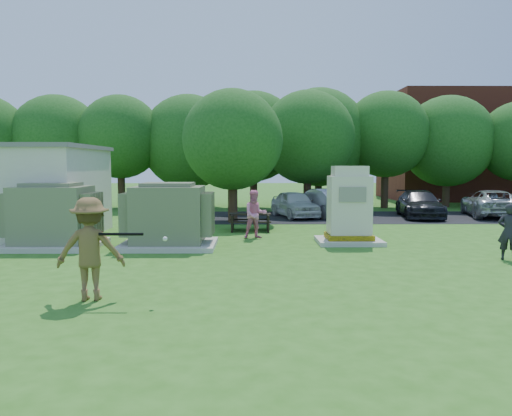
{
  "coord_description": "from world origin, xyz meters",
  "views": [
    {
      "loc": [
        -0.15,
        -11.4,
        2.65
      ],
      "look_at": [
        0.0,
        4.0,
        1.3
      ],
      "focal_mm": 35.0,
      "sensor_mm": 36.0,
      "label": 1
    }
  ],
  "objects_px": {
    "transformer_left": "(53,217)",
    "batter": "(90,249)",
    "transformer_right": "(169,217)",
    "picnic_table": "(250,220)",
    "person_at_picnic": "(255,214)",
    "car_dark": "(420,204)",
    "generator_cabinet": "(349,210)",
    "car_silver_a": "(324,202)",
    "car_white": "(295,204)",
    "person_by_generator": "(509,232)",
    "car_silver_b": "(491,203)"
  },
  "relations": [
    {
      "from": "transformer_left",
      "to": "batter",
      "type": "relative_size",
      "value": 1.49
    },
    {
      "from": "transformer_right",
      "to": "picnic_table",
      "type": "distance_m",
      "value": 4.73
    },
    {
      "from": "person_at_picnic",
      "to": "transformer_left",
      "type": "bearing_deg",
      "value": -175.27
    },
    {
      "from": "car_dark",
      "to": "batter",
      "type": "bearing_deg",
      "value": -119.79
    },
    {
      "from": "batter",
      "to": "car_dark",
      "type": "distance_m",
      "value": 19.07
    },
    {
      "from": "transformer_right",
      "to": "generator_cabinet",
      "type": "relative_size",
      "value": 1.15
    },
    {
      "from": "transformer_left",
      "to": "transformer_right",
      "type": "height_order",
      "value": "same"
    },
    {
      "from": "generator_cabinet",
      "to": "transformer_left",
      "type": "bearing_deg",
      "value": -175.69
    },
    {
      "from": "car_dark",
      "to": "transformer_right",
      "type": "bearing_deg",
      "value": -133.73
    },
    {
      "from": "transformer_left",
      "to": "transformer_right",
      "type": "bearing_deg",
      "value": 0.0
    },
    {
      "from": "person_at_picnic",
      "to": "car_dark",
      "type": "height_order",
      "value": "person_at_picnic"
    },
    {
      "from": "generator_cabinet",
      "to": "car_silver_a",
      "type": "relative_size",
      "value": 0.6
    },
    {
      "from": "batter",
      "to": "person_at_picnic",
      "type": "bearing_deg",
      "value": -118.11
    },
    {
      "from": "generator_cabinet",
      "to": "car_silver_a",
      "type": "distance_m",
      "value": 8.65
    },
    {
      "from": "car_white",
      "to": "person_at_picnic",
      "type": "bearing_deg",
      "value": -120.93
    },
    {
      "from": "generator_cabinet",
      "to": "person_at_picnic",
      "type": "bearing_deg",
      "value": 159.88
    },
    {
      "from": "person_at_picnic",
      "to": "person_by_generator",
      "type": "bearing_deg",
      "value": -42.27
    },
    {
      "from": "transformer_right",
      "to": "generator_cabinet",
      "type": "xyz_separation_m",
      "value": [
        5.94,
        0.73,
        0.17
      ]
    },
    {
      "from": "transformer_left",
      "to": "picnic_table",
      "type": "relative_size",
      "value": 1.83
    },
    {
      "from": "batter",
      "to": "car_white",
      "type": "relative_size",
      "value": 0.51
    },
    {
      "from": "car_white",
      "to": "transformer_left",
      "type": "bearing_deg",
      "value": -148.31
    },
    {
      "from": "transformer_left",
      "to": "car_silver_b",
      "type": "height_order",
      "value": "transformer_left"
    },
    {
      "from": "transformer_left",
      "to": "car_silver_b",
      "type": "distance_m",
      "value": 20.66
    },
    {
      "from": "picnic_table",
      "to": "car_white",
      "type": "height_order",
      "value": "car_white"
    },
    {
      "from": "transformer_right",
      "to": "batter",
      "type": "bearing_deg",
      "value": -94.44
    },
    {
      "from": "picnic_table",
      "to": "transformer_right",
      "type": "bearing_deg",
      "value": -123.72
    },
    {
      "from": "person_by_generator",
      "to": "person_at_picnic",
      "type": "relative_size",
      "value": 0.91
    },
    {
      "from": "car_silver_b",
      "to": "picnic_table",
      "type": "bearing_deg",
      "value": 35.98
    },
    {
      "from": "car_dark",
      "to": "transformer_left",
      "type": "bearing_deg",
      "value": -141.44
    },
    {
      "from": "transformer_right",
      "to": "person_at_picnic",
      "type": "xyz_separation_m",
      "value": [
        2.79,
        1.88,
        -0.1
      ]
    },
    {
      "from": "picnic_table",
      "to": "batter",
      "type": "bearing_deg",
      "value": -106.92
    },
    {
      "from": "transformer_left",
      "to": "picnic_table",
      "type": "xyz_separation_m",
      "value": [
        6.31,
        3.91,
        -0.53
      ]
    },
    {
      "from": "car_silver_a",
      "to": "car_dark",
      "type": "bearing_deg",
      "value": 153.15
    },
    {
      "from": "picnic_table",
      "to": "person_at_picnic",
      "type": "distance_m",
      "value": 2.08
    },
    {
      "from": "picnic_table",
      "to": "person_at_picnic",
      "type": "bearing_deg",
      "value": -84.8
    },
    {
      "from": "car_silver_a",
      "to": "car_white",
      "type": "bearing_deg",
      "value": -9.6
    },
    {
      "from": "person_at_picnic",
      "to": "generator_cabinet",
      "type": "bearing_deg",
      "value": -31.54
    },
    {
      "from": "batter",
      "to": "car_silver_a",
      "type": "height_order",
      "value": "batter"
    },
    {
      "from": "transformer_right",
      "to": "car_silver_a",
      "type": "height_order",
      "value": "transformer_right"
    },
    {
      "from": "transformer_left",
      "to": "car_white",
      "type": "xyz_separation_m",
      "value": [
        8.55,
        9.06,
        -0.3
      ]
    },
    {
      "from": "batter",
      "to": "car_silver_a",
      "type": "distance_m",
      "value": 17.06
    },
    {
      "from": "generator_cabinet",
      "to": "car_dark",
      "type": "relative_size",
      "value": 0.57
    },
    {
      "from": "car_dark",
      "to": "car_silver_a",
      "type": "bearing_deg",
      "value": -178.21
    },
    {
      "from": "picnic_table",
      "to": "person_at_picnic",
      "type": "xyz_separation_m",
      "value": [
        0.18,
        -2.03,
        0.43
      ]
    },
    {
      "from": "transformer_left",
      "to": "batter",
      "type": "bearing_deg",
      "value": -62.88
    },
    {
      "from": "generator_cabinet",
      "to": "car_white",
      "type": "relative_size",
      "value": 0.66
    },
    {
      "from": "picnic_table",
      "to": "car_silver_b",
      "type": "bearing_deg",
      "value": 23.32
    },
    {
      "from": "person_at_picnic",
      "to": "car_silver_b",
      "type": "relative_size",
      "value": 0.35
    },
    {
      "from": "batter",
      "to": "car_silver_a",
      "type": "relative_size",
      "value": 0.46
    },
    {
      "from": "person_by_generator",
      "to": "person_at_picnic",
      "type": "height_order",
      "value": "person_at_picnic"
    }
  ]
}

